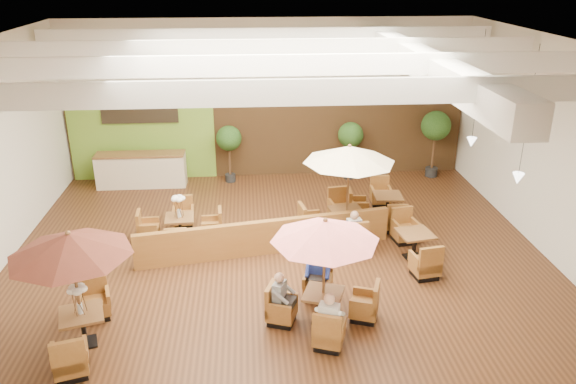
{
  "coord_description": "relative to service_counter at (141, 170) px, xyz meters",
  "views": [
    {
      "loc": [
        -0.73,
        -13.3,
        7.16
      ],
      "look_at": [
        0.3,
        0.5,
        1.5
      ],
      "focal_mm": 35.0,
      "sensor_mm": 36.0,
      "label": 1
    }
  ],
  "objects": [
    {
      "name": "topiary_1",
      "position": [
        7.25,
        0.2,
        0.95
      ],
      "size": [
        0.89,
        0.89,
        2.06
      ],
      "color": "black",
      "rests_on": "ground"
    },
    {
      "name": "service_counter",
      "position": [
        0.0,
        0.0,
        0.0
      ],
      "size": [
        3.0,
        0.75,
        1.18
      ],
      "color": "beige",
      "rests_on": "ground"
    },
    {
      "name": "table_3",
      "position": [
        1.73,
        -4.2,
        -0.17
      ],
      "size": [
        2.35,
        2.35,
        1.47
      ],
      "rotation": [
        0.0,
        0.0,
        0.06
      ],
      "color": "brown",
      "rests_on": "ground"
    },
    {
      "name": "table_5",
      "position": [
        7.55,
        -3.17,
        -0.24
      ],
      "size": [
        1.65,
        2.45,
        0.91
      ],
      "rotation": [
        0.0,
        0.0,
        -0.05
      ],
      "color": "brown",
      "rests_on": "ground"
    },
    {
      "name": "table_2",
      "position": [
        6.3,
        -4.31,
        1.36
      ],
      "size": [
        2.61,
        2.72,
        2.71
      ],
      "rotation": [
        0.0,
        0.0,
        0.16
      ],
      "color": "brown",
      "rests_on": "ground"
    },
    {
      "name": "booth_divider",
      "position": [
        4.08,
        -5.18,
        -0.11
      ],
      "size": [
        6.73,
        1.4,
        0.94
      ],
      "primitive_type": "cube",
      "rotation": [
        0.0,
        0.0,
        0.18
      ],
      "color": "brown",
      "rests_on": "ground"
    },
    {
      "name": "table_1",
      "position": [
        5.18,
        -8.31,
        1.09
      ],
      "size": [
        2.52,
        2.52,
        2.44
      ],
      "rotation": [
        0.0,
        0.0,
        -0.34
      ],
      "color": "brown",
      "rests_on": "ground"
    },
    {
      "name": "diner_0",
      "position": [
        5.18,
        -9.2,
        0.18
      ],
      "size": [
        0.44,
        0.41,
        0.8
      ],
      "rotation": [
        0.0,
        0.0,
        -0.37
      ],
      "color": "silver",
      "rests_on": "ground"
    },
    {
      "name": "table_4",
      "position": [
        7.9,
        -5.74,
        -0.23
      ],
      "size": [
        0.97,
        2.58,
        0.94
      ],
      "rotation": [
        0.0,
        0.0,
        0.17
      ],
      "color": "brown",
      "rests_on": "ground"
    },
    {
      "name": "diner_2",
      "position": [
        4.29,
        -8.31,
        0.15
      ],
      "size": [
        0.39,
        0.41,
        0.74
      ],
      "rotation": [
        0.0,
        0.0,
        4.29
      ],
      "color": "gray",
      "rests_on": "ground"
    },
    {
      "name": "diner_3",
      "position": [
        6.37,
        -5.3,
        0.15
      ],
      "size": [
        0.36,
        0.28,
        0.73
      ],
      "rotation": [
        0.0,
        0.0,
        0.01
      ],
      "color": "#233698",
      "rests_on": "ground"
    },
    {
      "name": "room",
      "position": [
        4.65,
        -3.88,
        3.05
      ],
      "size": [
        14.04,
        14.0,
        5.52
      ],
      "color": "#381E0F",
      "rests_on": "ground"
    },
    {
      "name": "topiary_0",
      "position": [
        3.02,
        0.2,
        0.92
      ],
      "size": [
        0.87,
        0.87,
        2.02
      ],
      "color": "black",
      "rests_on": "ground"
    },
    {
      "name": "diner_1",
      "position": [
        5.18,
        -7.42,
        0.18
      ],
      "size": [
        0.44,
        0.39,
        0.82
      ],
      "rotation": [
        0.0,
        0.0,
        2.88
      ],
      "color": "#233698",
      "rests_on": "ground"
    },
    {
      "name": "topiary_2",
      "position": [
        10.25,
        0.2,
        1.2
      ],
      "size": [
        1.03,
        1.03,
        2.4
      ],
      "color": "black",
      "rests_on": "ground"
    },
    {
      "name": "table_0",
      "position": [
        0.27,
        -8.75,
        1.35
      ],
      "size": [
        2.35,
        2.62,
        2.55
      ],
      "rotation": [
        0.0,
        0.0,
        0.29
      ],
      "color": "brown",
      "rests_on": "ground"
    },
    {
      "name": "diner_4",
      "position": [
        6.37,
        -5.3,
        0.16
      ],
      "size": [
        0.4,
        0.34,
        0.76
      ],
      "rotation": [
        0.0,
        0.0,
        0.16
      ],
      "color": "silver",
      "rests_on": "ground"
    }
  ]
}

